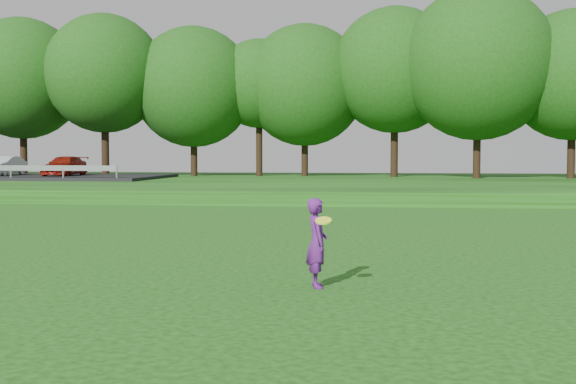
# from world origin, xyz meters

# --- Properties ---
(ground) EXTENTS (140.00, 140.00, 0.00)m
(ground) POSITION_xyz_m (0.00, 0.00, 0.00)
(ground) COLOR #153C0B
(ground) RESTS_ON ground
(berm) EXTENTS (130.00, 30.00, 0.60)m
(berm) POSITION_xyz_m (0.00, 34.00, 0.30)
(berm) COLOR #153C0B
(berm) RESTS_ON ground
(walking_path) EXTENTS (130.00, 1.60, 0.04)m
(walking_path) POSITION_xyz_m (0.00, 20.00, 0.02)
(walking_path) COLOR gray
(walking_path) RESTS_ON ground
(treeline) EXTENTS (104.00, 7.00, 15.00)m
(treeline) POSITION_xyz_m (0.00, 38.00, 8.10)
(treeline) COLOR #184710
(treeline) RESTS_ON berm
(woman) EXTENTS (0.50, 0.94, 1.42)m
(woman) POSITION_xyz_m (0.77, 1.54, 0.71)
(woman) COLOR #5F1B7A
(woman) RESTS_ON ground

